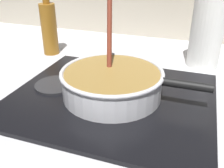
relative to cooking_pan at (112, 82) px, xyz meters
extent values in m
cube|color=#B7B7BC|center=(0.03, -0.14, -0.07)|extent=(2.40, 1.60, 0.04)
cube|color=black|center=(0.00, 0.00, -0.05)|extent=(0.56, 0.48, 0.01)
torus|color=#592D0C|center=(0.00, 0.00, -0.04)|extent=(0.17, 0.17, 0.01)
cylinder|color=#262628|center=(-0.18, 0.00, -0.04)|extent=(0.12, 0.12, 0.01)
cylinder|color=silver|center=(0.00, 0.00, -0.01)|extent=(0.27, 0.27, 0.07)
cylinder|color=olive|center=(0.00, 0.00, 0.00)|extent=(0.26, 0.26, 0.07)
torus|color=silver|center=(0.00, 0.00, 0.03)|extent=(0.28, 0.28, 0.01)
cylinder|color=black|center=(0.20, 0.00, 0.03)|extent=(0.12, 0.02, 0.02)
cylinder|color=beige|center=(0.00, 0.00, 0.02)|extent=(0.03, 0.03, 0.01)
cylinder|color=#EDD88C|center=(0.03, -0.08, 0.02)|extent=(0.03, 0.03, 0.01)
cylinder|color=beige|center=(0.00, -0.09, 0.02)|extent=(0.03, 0.03, 0.01)
cylinder|color=#EDD88C|center=(-0.06, 0.01, 0.02)|extent=(0.03, 0.03, 0.01)
cylinder|color=#EDD88C|center=(0.06, -0.04, 0.02)|extent=(0.03, 0.03, 0.01)
cylinder|color=beige|center=(0.01, 0.04, 0.02)|extent=(0.03, 0.03, 0.01)
cylinder|color=maroon|center=(-0.04, 0.08, 0.16)|extent=(0.05, 0.12, 0.28)
cube|color=brown|center=(-0.02, 0.03, 0.02)|extent=(0.04, 0.05, 0.01)
cylinder|color=#8C5919|center=(-0.36, 0.27, 0.05)|extent=(0.06, 0.06, 0.20)
cylinder|color=white|center=(0.23, 0.35, 0.07)|extent=(0.11, 0.11, 0.25)
camera|label=1|loc=(0.21, -0.60, 0.32)|focal=41.27mm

